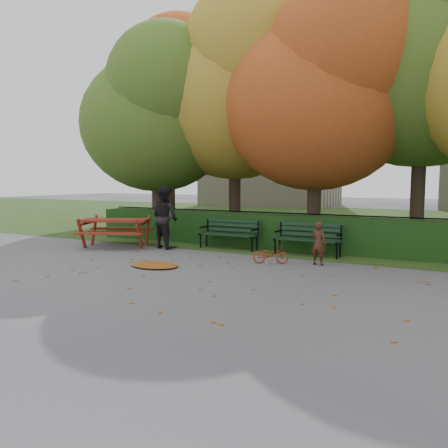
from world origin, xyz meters
The scene contains 18 objects.
ground centered at (0.00, 0.00, 0.00)m, with size 90.00×90.00×0.00m, color slate.
grass_strip centered at (0.00, 14.00, 0.01)m, with size 90.00×90.00×0.00m, color #223E17.
building_left centered at (-9.00, 26.00, 7.50)m, with size 10.00×7.00×15.00m, color tan.
hedge centered at (0.00, 4.50, 0.50)m, with size 13.00×0.90×1.00m, color black.
iron_fence centered at (0.00, 5.30, 0.54)m, with size 14.00×0.04×1.02m.
tree_a centered at (-5.19, 5.58, 4.52)m, with size 5.88×5.60×7.48m.
tree_b centered at (-2.44, 6.75, 5.40)m, with size 6.72×6.40×8.79m.
tree_c centered at (0.83, 5.96, 4.82)m, with size 6.30×6.00×8.00m.
tree_d centered at (3.88, 7.23, 5.98)m, with size 7.14×6.80×9.58m.
tree_f centered at (-7.13, 9.24, 5.69)m, with size 6.93×6.60×9.19m.
bench_left centered at (-1.30, 3.70, 0.52)m, with size 1.80×0.57×0.88m.
bench_right centered at (1.10, 3.70, 0.52)m, with size 1.80×0.57×0.88m.
picnic_table centered at (-4.57, 2.40, 0.67)m, with size 2.48×2.28×0.97m.
leaf_pile centered at (-1.62, 0.44, 0.04)m, with size 1.22×0.84×0.08m, color #673B0C.
leaf_scatter centered at (0.00, 0.30, 0.01)m, with size 9.00×5.70×0.01m, color #673B0C, non-canonical shape.
child centered at (1.73, 2.48, 0.53)m, with size 0.39×0.25×1.06m, color #422015.
adult centered at (-3.08, 2.90, 0.93)m, with size 0.90×0.70×1.86m, color black.
bicycle centered at (0.66, 2.09, 0.22)m, with size 0.30×0.85×0.45m, color #9A230E.
Camera 1 is at (4.62, -7.74, 2.03)m, focal length 35.00 mm.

